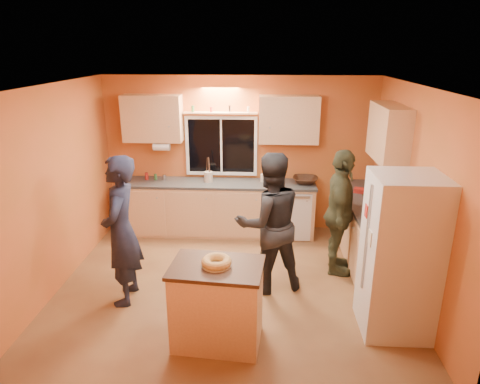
# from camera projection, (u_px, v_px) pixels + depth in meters

# --- Properties ---
(ground) EXTENTS (4.50, 4.50, 0.00)m
(ground) POSITION_uv_depth(u_px,v_px,m) (231.00, 285.00, 5.73)
(ground) COLOR brown
(ground) RESTS_ON ground
(room_shell) EXTENTS (4.54, 4.04, 2.61)m
(room_shell) POSITION_uv_depth(u_px,v_px,m) (241.00, 160.00, 5.59)
(room_shell) COLOR #D56536
(room_shell) RESTS_ON ground
(back_counter) EXTENTS (4.23, 0.62, 0.90)m
(back_counter) POSITION_uv_depth(u_px,v_px,m) (239.00, 208.00, 7.19)
(back_counter) COLOR tan
(back_counter) RESTS_ON ground
(right_counter) EXTENTS (0.62, 1.84, 0.90)m
(right_counter) POSITION_uv_depth(u_px,v_px,m) (373.00, 242.00, 5.95)
(right_counter) COLOR tan
(right_counter) RESTS_ON ground
(refrigerator) EXTENTS (0.72, 0.70, 1.80)m
(refrigerator) POSITION_uv_depth(u_px,v_px,m) (400.00, 256.00, 4.58)
(refrigerator) COLOR silver
(refrigerator) RESTS_ON ground
(island) EXTENTS (1.00, 0.73, 0.91)m
(island) POSITION_uv_depth(u_px,v_px,m) (217.00, 304.00, 4.50)
(island) COLOR tan
(island) RESTS_ON ground
(bundt_pastry) EXTENTS (0.31, 0.31, 0.09)m
(bundt_pastry) POSITION_uv_depth(u_px,v_px,m) (216.00, 262.00, 4.34)
(bundt_pastry) COLOR #B08548
(bundt_pastry) RESTS_ON island
(person_left) EXTENTS (0.49, 0.70, 1.86)m
(person_left) POSITION_uv_depth(u_px,v_px,m) (121.00, 231.00, 5.12)
(person_left) COLOR black
(person_left) RESTS_ON ground
(person_center) EXTENTS (1.07, 0.94, 1.83)m
(person_center) POSITION_uv_depth(u_px,v_px,m) (269.00, 223.00, 5.39)
(person_center) COLOR black
(person_center) RESTS_ON ground
(person_right) EXTENTS (0.58, 1.09, 1.76)m
(person_right) POSITION_uv_depth(u_px,v_px,m) (340.00, 213.00, 5.81)
(person_right) COLOR #313622
(person_right) RESTS_ON ground
(mixing_bowl) EXTENTS (0.45, 0.45, 0.10)m
(mixing_bowl) POSITION_uv_depth(u_px,v_px,m) (305.00, 180.00, 7.01)
(mixing_bowl) COLOR black
(mixing_bowl) RESTS_ON back_counter
(utensil_crock) EXTENTS (0.14, 0.14, 0.17)m
(utensil_crock) POSITION_uv_depth(u_px,v_px,m) (208.00, 177.00, 7.07)
(utensil_crock) COLOR beige
(utensil_crock) RESTS_ON back_counter
(potted_plant) EXTENTS (0.32, 0.30, 0.28)m
(potted_plant) POSITION_uv_depth(u_px,v_px,m) (372.00, 200.00, 5.85)
(potted_plant) COLOR gray
(potted_plant) RESTS_ON right_counter
(red_box) EXTENTS (0.19, 0.17, 0.07)m
(red_box) POSITION_uv_depth(u_px,v_px,m) (359.00, 190.00, 6.56)
(red_box) COLOR #A9211A
(red_box) RESTS_ON right_counter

